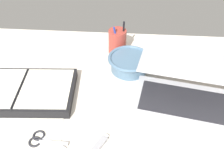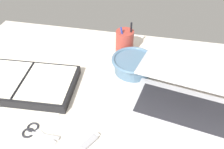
{
  "view_description": "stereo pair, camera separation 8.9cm",
  "coord_description": "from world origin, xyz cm",
  "px_view_note": "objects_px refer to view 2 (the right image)",
  "views": [
    {
      "loc": [
        2.04,
        -58.25,
        66.42
      ],
      "look_at": [
        -3.02,
        9.51,
        9.0
      ],
      "focal_mm": 40.0,
      "sensor_mm": 36.0,
      "label": 1
    },
    {
      "loc": [
        10.84,
        -57.01,
        66.42
      ],
      "look_at": [
        -3.02,
        9.51,
        9.0
      ],
      "focal_mm": 40.0,
      "sensor_mm": 36.0,
      "label": 2
    }
  ],
  "objects_px": {
    "laptop": "(188,97)",
    "bowl": "(133,64)",
    "pen_cup": "(125,42)",
    "planner": "(25,83)",
    "scissors": "(34,131)"
  },
  "relations": [
    {
      "from": "scissors",
      "to": "laptop",
      "type": "bearing_deg",
      "value": 36.72
    },
    {
      "from": "bowl",
      "to": "pen_cup",
      "type": "xyz_separation_m",
      "value": [
        -0.06,
        0.12,
        0.02
      ]
    },
    {
      "from": "laptop",
      "to": "planner",
      "type": "height_order",
      "value": "laptop"
    },
    {
      "from": "planner",
      "to": "pen_cup",
      "type": "bearing_deg",
      "value": 38.47
    },
    {
      "from": "laptop",
      "to": "bowl",
      "type": "relative_size",
      "value": 2.31
    },
    {
      "from": "scissors",
      "to": "pen_cup",
      "type": "bearing_deg",
      "value": 79.86
    },
    {
      "from": "scissors",
      "to": "bowl",
      "type": "bearing_deg",
      "value": 67.3
    },
    {
      "from": "bowl",
      "to": "pen_cup",
      "type": "distance_m",
      "value": 0.13
    },
    {
      "from": "bowl",
      "to": "pen_cup",
      "type": "relative_size",
      "value": 1.14
    },
    {
      "from": "planner",
      "to": "bowl",
      "type": "bearing_deg",
      "value": 21.18
    },
    {
      "from": "laptop",
      "to": "bowl",
      "type": "bearing_deg",
      "value": 152.65
    },
    {
      "from": "pen_cup",
      "to": "scissors",
      "type": "relative_size",
      "value": 1.26
    },
    {
      "from": "pen_cup",
      "to": "scissors",
      "type": "bearing_deg",
      "value": -112.93
    },
    {
      "from": "pen_cup",
      "to": "planner",
      "type": "height_order",
      "value": "pen_cup"
    },
    {
      "from": "laptop",
      "to": "pen_cup",
      "type": "distance_m",
      "value": 0.38
    }
  ]
}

